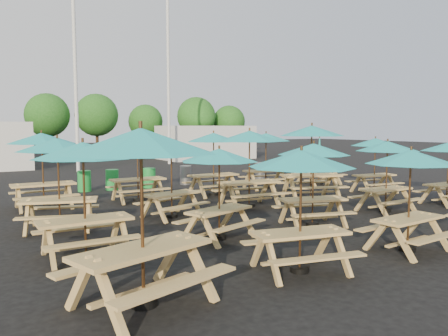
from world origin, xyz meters
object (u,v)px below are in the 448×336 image
picnic_unit_3 (42,143)px  picnic_unit_6 (171,154)px  picnic_unit_10 (249,141)px  picnic_unit_18 (375,146)px  waste_bin_1 (112,180)px  picnic_unit_13 (387,151)px  waste_bin_3 (186,175)px  picnic_unit_2 (58,151)px  picnic_unit_1 (83,158)px  picnic_unit_4 (301,167)px  picnic_unit_11 (214,141)px  picnic_unit_8 (411,164)px  waste_bin_2 (149,178)px  picnic_unit_9 (314,155)px  waste_bin_4 (260,171)px  picnic_unit_0 (141,152)px  picnic_unit_19 (319,163)px  picnic_unit_5 (219,161)px  waste_bin_0 (84,181)px  picnic_unit_7 (137,143)px  picnic_unit_14 (312,135)px  picnic_unit_15 (266,141)px

picnic_unit_3 → picnic_unit_6: size_ratio=1.10×
picnic_unit_10 → picnic_unit_18: bearing=4.8°
picnic_unit_10 → waste_bin_1: picnic_unit_10 is taller
picnic_unit_13 → waste_bin_3: 9.08m
picnic_unit_2 → picnic_unit_3: size_ratio=1.04×
picnic_unit_1 → picnic_unit_4: picnic_unit_1 is taller
picnic_unit_18 → picnic_unit_11: bearing=160.8°
picnic_unit_8 → picnic_unit_13: (3.04, 2.94, 0.03)m
picnic_unit_4 → picnic_unit_13: size_ratio=1.03×
waste_bin_1 → waste_bin_3: 3.26m
waste_bin_1 → waste_bin_2: size_ratio=1.00×
picnic_unit_9 → waste_bin_1: (-2.39, 8.96, -1.41)m
picnic_unit_2 → waste_bin_2: picnic_unit_2 is taller
waste_bin_4 → waste_bin_2: bearing=179.1°
picnic_unit_8 → picnic_unit_9: bearing=88.0°
picnic_unit_0 → picnic_unit_9: (5.47, 2.49, -0.34)m
picnic_unit_6 → picnic_unit_18: picnic_unit_18 is taller
waste_bin_1 → picnic_unit_6: bearing=-92.1°
picnic_unit_4 → picnic_unit_18: picnic_unit_4 is taller
picnic_unit_13 → picnic_unit_19: size_ratio=0.90×
picnic_unit_5 → picnic_unit_6: bearing=70.9°
picnic_unit_10 → waste_bin_0: size_ratio=2.97×
picnic_unit_0 → waste_bin_3: bearing=45.1°
picnic_unit_5 → picnic_unit_10: size_ratio=0.91×
picnic_unit_9 → waste_bin_3: 9.08m
waste_bin_2 → waste_bin_4: same height
picnic_unit_7 → picnic_unit_14: 5.94m
picnic_unit_9 → waste_bin_1: bearing=120.6°
waste_bin_0 → picnic_unit_13: bearing=-53.4°
picnic_unit_6 → waste_bin_2: bearing=59.4°
picnic_unit_0 → picnic_unit_15: (8.53, 8.54, -0.20)m
picnic_unit_10 → waste_bin_2: bearing=105.8°
picnic_unit_8 → picnic_unit_1: bearing=148.6°
picnic_unit_1 → waste_bin_0: picnic_unit_1 is taller
picnic_unit_4 → waste_bin_2: bearing=94.1°
picnic_unit_5 → waste_bin_4: (7.37, 8.56, -1.35)m
picnic_unit_5 → picnic_unit_8: bearing=-63.1°
picnic_unit_1 → picnic_unit_8: (5.65, -2.99, -0.15)m
picnic_unit_7 → picnic_unit_8: 8.94m
picnic_unit_6 → picnic_unit_13: picnic_unit_13 is taller
picnic_unit_7 → picnic_unit_15: size_ratio=1.01×
picnic_unit_8 → picnic_unit_14: bearing=61.2°
picnic_unit_2 → picnic_unit_15: (8.60, 3.15, 0.02)m
picnic_unit_10 → picnic_unit_13: bearing=-37.6°
picnic_unit_2 → picnic_unit_18: 11.42m
picnic_unit_4 → picnic_unit_8: 2.72m
picnic_unit_14 → waste_bin_1: size_ratio=3.44×
picnic_unit_4 → picnic_unit_11: (3.01, 8.16, 0.16)m
picnic_unit_5 → picnic_unit_19: 10.26m
picnic_unit_9 → picnic_unit_19: 8.26m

